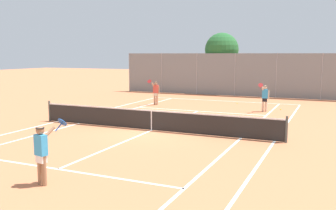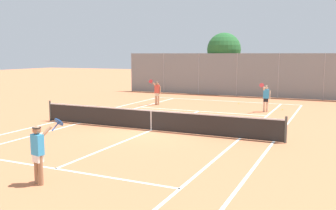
# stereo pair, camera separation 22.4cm
# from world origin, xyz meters

# --- Properties ---
(ground_plane) EXTENTS (120.00, 120.00, 0.00)m
(ground_plane) POSITION_xyz_m (0.00, 0.00, 0.00)
(ground_plane) COLOR #C67047
(court_line_markings) EXTENTS (11.10, 23.90, 0.01)m
(court_line_markings) POSITION_xyz_m (0.00, 0.00, 0.00)
(court_line_markings) COLOR white
(court_line_markings) RESTS_ON ground
(tennis_net) EXTENTS (12.00, 0.10, 1.07)m
(tennis_net) POSITION_xyz_m (0.00, 0.00, 0.51)
(tennis_net) COLOR #474C47
(tennis_net) RESTS_ON ground
(player_near_side) EXTENTS (0.78, 0.71, 1.77)m
(player_near_side) POSITION_xyz_m (0.55, -7.65, 0.93)
(player_near_side) COLOR #936B4C
(player_near_side) RESTS_ON ground
(player_far_left) EXTENTS (0.63, 0.76, 1.77)m
(player_far_left) POSITION_xyz_m (-3.60, 7.89, 0.93)
(player_far_left) COLOR tan
(player_far_left) RESTS_ON ground
(player_far_right) EXTENTS (0.58, 0.80, 1.77)m
(player_far_right) POSITION_xyz_m (3.77, 7.83, 0.93)
(player_far_right) COLOR beige
(player_far_right) RESTS_ON ground
(loose_tennis_ball_0) EXTENTS (0.07, 0.07, 0.07)m
(loose_tennis_ball_0) POSITION_xyz_m (4.60, 9.02, 0.03)
(loose_tennis_ball_0) COLOR #D1DB33
(loose_tennis_ball_0) RESTS_ON ground
(loose_tennis_ball_1) EXTENTS (0.07, 0.07, 0.07)m
(loose_tennis_ball_1) POSITION_xyz_m (1.38, 10.82, 0.03)
(loose_tennis_ball_1) COLOR #D1DB33
(loose_tennis_ball_1) RESTS_ON ground
(back_fence) EXTENTS (20.16, 0.08, 3.56)m
(back_fence) POSITION_xyz_m (-0.00, 15.55, 1.78)
(back_fence) COLOR gray
(back_fence) RESTS_ON ground
(tree_behind_left) EXTENTS (2.95, 2.95, 5.34)m
(tree_behind_left) POSITION_xyz_m (-1.59, 17.06, 3.76)
(tree_behind_left) COLOR brown
(tree_behind_left) RESTS_ON ground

